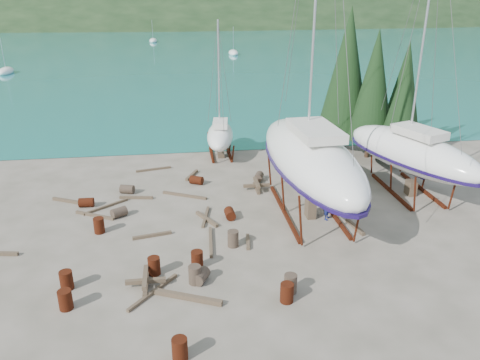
{
  "coord_description": "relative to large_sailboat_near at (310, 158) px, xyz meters",
  "views": [
    {
      "loc": [
        -2.48,
        -22.09,
        12.36
      ],
      "look_at": [
        0.94,
        3.0,
        2.19
      ],
      "focal_mm": 35.0,
      "sensor_mm": 36.0,
      "label": 1
    }
  ],
  "objects": [
    {
      "name": "timber_17",
      "position": [
        -12.66,
        1.08,
        -3.4
      ],
      "size": [
        2.41,
        1.41,
        0.16
      ],
      "primitive_type": "cube",
      "rotation": [
        0.0,
        0.0,
        1.07
      ],
      "color": "brown",
      "rests_on": "ground"
    },
    {
      "name": "drum_17",
      "position": [
        -2.92,
        -7.84,
        -3.04
      ],
      "size": [
        0.58,
        0.58,
        0.88
      ],
      "primitive_type": "cylinder",
      "color": "#2D2823",
      "rests_on": "ground"
    },
    {
      "name": "timber_15",
      "position": [
        -12.15,
        2.28,
        -3.41
      ],
      "size": [
        2.52,
        2.02,
        0.15
      ],
      "primitive_type": "cube",
      "rotation": [
        0.0,
        0.0,
        2.24
      ],
      "color": "brown",
      "rests_on": "ground"
    },
    {
      "name": "ground",
      "position": [
        -5.0,
        -2.7,
        -3.48
      ],
      "size": [
        600.0,
        600.0,
        0.0
      ],
      "primitive_type": "plane",
      "color": "#585346",
      "rests_on": "ground"
    },
    {
      "name": "drum_6",
      "position": [
        -4.73,
        -0.2,
        -3.19
      ],
      "size": [
        0.62,
        0.91,
        0.58
      ],
      "primitive_type": "cylinder",
      "rotation": [
        1.57,
        0.0,
        0.05
      ],
      "color": "#4F200D",
      "rests_on": "ground"
    },
    {
      "name": "drum_10",
      "position": [
        -6.9,
        -5.27,
        -3.04
      ],
      "size": [
        0.58,
        0.58,
        0.88
      ],
      "primitive_type": "cylinder",
      "color": "#4F200D",
      "rests_on": "ground"
    },
    {
      "name": "timber_2",
      "position": [
        -14.55,
        3.38,
        -3.39
      ],
      "size": [
        2.31,
        1.3,
        0.19
      ],
      "primitive_type": "cube",
      "rotation": [
        0.0,
        0.0,
        1.1
      ],
      "color": "brown",
      "rests_on": "ground"
    },
    {
      "name": "large_sailboat_near",
      "position": [
        0.0,
        0.0,
        0.0
      ],
      "size": [
        4.73,
        13.96,
        21.67
      ],
      "rotation": [
        0.0,
        0.0,
        0.05
      ],
      "color": "white",
      "rests_on": "ground"
    },
    {
      "name": "drum_15",
      "position": [
        -11.21,
        0.88,
        -3.19
      ],
      "size": [
        1.05,
        0.97,
        0.58
      ],
      "primitive_type": "cylinder",
      "rotation": [
        1.57,
        0.0,
        2.16
      ],
      "color": "#2D2823",
      "rests_on": "ground"
    },
    {
      "name": "timber_7",
      "position": [
        -4.12,
        -3.28,
        -3.4
      ],
      "size": [
        0.37,
        1.51,
        0.17
      ],
      "primitive_type": "cube",
      "rotation": [
        0.0,
        0.0,
        3.01
      ],
      "color": "brown",
      "rests_on": "ground"
    },
    {
      "name": "timber_8",
      "position": [
        -6.1,
        -0.32,
        -3.39
      ],
      "size": [
        1.21,
        2.02,
        0.19
      ],
      "primitive_type": "cube",
      "rotation": [
        0.0,
        0.0,
        0.49
      ],
      "color": "brown",
      "rests_on": "ground"
    },
    {
      "name": "small_sailboat_shore",
      "position": [
        -4.18,
        11.22,
        -1.74
      ],
      "size": [
        2.91,
        6.79,
        10.53
      ],
      "rotation": [
        0.0,
        0.0,
        -0.13
      ],
      "color": "white",
      "rests_on": "ground"
    },
    {
      "name": "drum_16",
      "position": [
        -7.07,
        -6.56,
        -3.04
      ],
      "size": [
        0.58,
        0.58,
        0.88
      ],
      "primitive_type": "cylinder",
      "color": "#2D2823",
      "rests_on": "ground"
    },
    {
      "name": "far_house_left",
      "position": [
        -65.0,
        187.3,
        -0.56
      ],
      "size": [
        6.6,
        5.6,
        5.6
      ],
      "color": "beige",
      "rests_on": "ground"
    },
    {
      "name": "drum_5",
      "position": [
        -4.94,
        -3.47,
        -3.04
      ],
      "size": [
        0.58,
        0.58,
        0.88
      ],
      "primitive_type": "cylinder",
      "color": "#2D2823",
      "rests_on": "ground"
    },
    {
      "name": "timber_11",
      "position": [
        -6.15,
        0.01,
        -3.41
      ],
      "size": [
        0.64,
        2.57,
        0.15
      ],
      "primitive_type": "cube",
      "rotation": [
        0.0,
        0.0,
        2.95
      ],
      "color": "brown",
      "rests_on": "ground"
    },
    {
      "name": "timber_pile_fore",
      "position": [
        -9.29,
        -6.56,
        -3.18
      ],
      "size": [
        1.8,
        1.8,
        0.6
      ],
      "color": "brown",
      "rests_on": "ground"
    },
    {
      "name": "drum_0",
      "position": [
        -12.52,
        -7.71,
        -3.04
      ],
      "size": [
        0.58,
        0.58,
        0.88
      ],
      "primitive_type": "cylinder",
      "color": "#4F200D",
      "rests_on": "ground"
    },
    {
      "name": "cypress_far_right",
      "position": [
        10.5,
        10.3,
        1.73
      ],
      "size": [
        3.24,
        3.24,
        9.0
      ],
      "color": "black",
      "rests_on": "ground"
    },
    {
      "name": "timber_5",
      "position": [
        -6.08,
        -3.0,
        -3.4
      ],
      "size": [
        0.34,
        3.09,
        0.16
      ],
      "primitive_type": "cube",
      "rotation": [
        0.0,
        0.0,
        3.08
      ],
      "color": "brown",
      "rests_on": "ground"
    },
    {
      "name": "far_house_right",
      "position": [
        25.0,
        187.3,
        -0.56
      ],
      "size": [
        6.6,
        5.6,
        5.6
      ],
      "color": "beige",
      "rests_on": "ground"
    },
    {
      "name": "timber_10",
      "position": [
        -7.31,
        3.34,
        -3.4
      ],
      "size": [
        2.83,
        1.56,
        0.16
      ],
      "primitive_type": "cube",
      "rotation": [
        0.0,
        0.0,
        1.1
      ],
      "color": "brown",
      "rests_on": "ground"
    },
    {
      "name": "worker",
      "position": [
        0.93,
        -1.06,
        -2.56
      ],
      "size": [
        0.74,
        0.8,
        1.84
      ],
      "primitive_type": "imported",
      "rotation": [
        0.0,
        0.0,
        0.99
      ],
      "color": "navy",
      "rests_on": "ground"
    },
    {
      "name": "timber_16",
      "position": [
        -7.45,
        -7.77,
        -3.37
      ],
      "size": [
        2.97,
        1.5,
        0.23
      ],
      "primitive_type": "cube",
      "rotation": [
        0.0,
        0.0,
        1.15
      ],
      "color": "brown",
      "rests_on": "ground"
    },
    {
      "name": "drum_11",
      "position": [
        -2.02,
        5.43,
        -3.19
      ],
      "size": [
        0.86,
        1.03,
        0.58
      ],
      "primitive_type": "cylinder",
      "rotation": [
        1.57,
        0.0,
        2.78
      ],
      "color": "#2D2823",
      "rests_on": "ground"
    },
    {
      "name": "far_house_center",
      "position": [
        -25.0,
        187.3,
        -0.56
      ],
      "size": [
        6.6,
        5.6,
        5.6
      ],
      "color": "beige",
      "rests_on": "ground"
    },
    {
      "name": "drum_4",
      "position": [
        -6.41,
        5.37,
        -3.19
      ],
      "size": [
        1.05,
        0.92,
        0.58
      ],
      "primitive_type": "cylinder",
      "rotation": [
        1.57,
        0.0,
        1.1
      ],
      "color": "#4F200D",
      "rests_on": "ground"
    },
    {
      "name": "cypress_mid_right",
      "position": [
        9.0,
        7.3,
        1.43
      ],
      "size": [
        3.06,
        3.06,
        8.5
      ],
      "color": "black",
      "rests_on": "ground"
    },
    {
      "name": "large_sailboat_far",
      "position": [
        7.42,
        2.16,
        -0.69
      ],
      "size": [
        6.68,
        11.24,
        17.11
      ],
      "rotation": [
        0.0,
        0.0,
        0.35
      ],
      "color": "white",
      "rests_on": "ground"
    },
    {
      "name": "timber_12",
      "position": [
        -9.19,
        -1.87,
        -3.4
      ],
      "size": [
        2.11,
        0.61,
        0.17
      ],
      "primitive_type": "cube",
      "rotation": [
        0.0,
        0.0,
        1.78
      ],
      "color": "brown",
      "rests_on": "ground"
    },
    {
      "name": "cypress_back_left",
      "position": [
        6.0,
        11.3,
        3.18
      ],
      "size": [
        4.14,
        4.14,
        11.5
      ],
      "color": "black",
      "rests_on": "ground"
    },
    {
      "name": "drum_1",
      "position": [
        -6.79,
        -6.49,
        -3.19
      ],
      "size": [
        0.92,
        1.05,
        0.58
      ],
      "primitive_type": "cylinder",
      "rotation": [
        1.57,
        0.0,
        2.67
      ],
      "color": "#2D2823",
      "rests_on": "ground"
    },
    {
      "name": "moored_boat_left",
      "position": [
        -35.0,
        57.3,
        -3.1
      ],
      "size": [
        2.0,
        5.0,
        6.05
      ],
      "color": "white",
      "rests_on": "ground"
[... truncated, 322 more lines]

